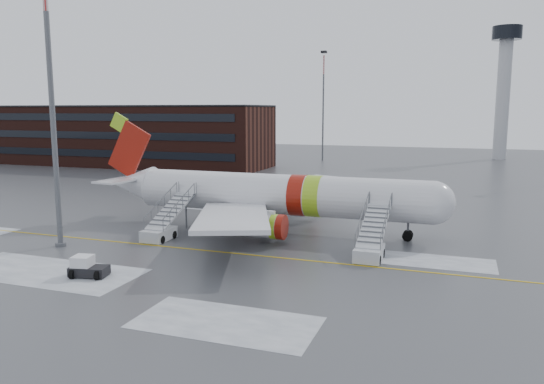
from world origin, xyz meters
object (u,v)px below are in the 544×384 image
at_px(airliner, 270,194).
at_px(airstair_fwd, 371,244).
at_px(airstair_aft, 163,227).
at_px(pushback_tug, 87,267).
at_px(light_mast_near, 51,96).

bearing_deg(airliner, airstair_fwd, -31.29).
distance_m(airliner, airstair_aft, 10.43).
bearing_deg(airstair_fwd, airliner, 148.71).
distance_m(airliner, pushback_tug, 19.43).
bearing_deg(pushback_tug, airstair_aft, 94.10).
xyz_separation_m(airstair_fwd, light_mast_near, (-25.28, -5.33, 11.48)).
xyz_separation_m(airliner, pushback_tug, (-6.96, -17.93, -2.78)).
distance_m(airstair_fwd, airstair_aft, 18.53).
bearing_deg(airstair_aft, light_mast_near, -141.67).
relative_size(airstair_aft, pushback_tug, 2.79).
bearing_deg(airstair_aft, airstair_fwd, 0.00).
bearing_deg(airstair_fwd, airstair_aft, 180.00).
distance_m(airstair_fwd, pushback_tug, 21.07).
height_order(airliner, pushback_tug, airliner).
xyz_separation_m(airliner, light_mast_near, (-14.52, -11.87, 9.12)).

